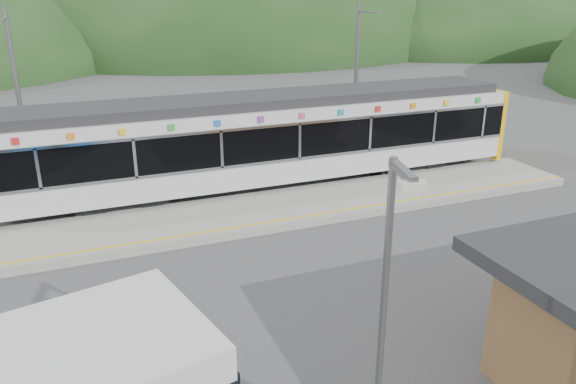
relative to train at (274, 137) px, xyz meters
name	(u,v)px	position (x,y,z in m)	size (l,w,h in m)	color
ground	(281,257)	(-2.01, -6.00, -2.06)	(120.00, 120.00, 0.00)	#4C4C4F
hills	(373,179)	(4.18, -0.71, -2.06)	(146.00, 149.00, 26.00)	#1E3D19
platform	(247,214)	(-2.01, -2.70, -1.91)	(26.00, 3.20, 0.30)	#9E9E99
yellow_line	(259,223)	(-2.01, -4.00, -1.76)	(26.00, 0.10, 0.01)	yellow
train	(274,137)	(0.00, 0.00, 0.00)	(20.44, 3.01, 3.74)	black
catenary_mast_west	(19,102)	(-9.01, 2.56, 1.58)	(0.18, 1.80, 7.00)	slate
catenary_mast_east	(356,79)	(4.99, 2.56, 1.58)	(0.18, 1.80, 7.00)	slate
lamp_post	(389,291)	(-3.14, -13.59, 1.15)	(0.38, 0.99, 5.36)	slate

